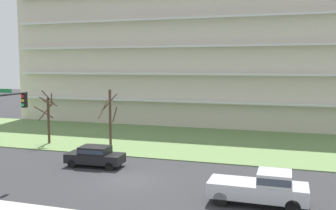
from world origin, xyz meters
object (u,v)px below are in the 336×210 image
object	(u,v)px
tree_left	(110,118)
sedan_black_near_left	(95,155)
pickup_silver_center_left	(262,187)
tree_far_left	(48,116)

from	to	relation	value
tree_left	sedan_black_near_left	world-z (taller)	tree_left
sedan_black_near_left	pickup_silver_center_left	distance (m)	13.46
tree_left	sedan_black_near_left	bearing A→B (deg)	-76.33
tree_left	pickup_silver_center_left	world-z (taller)	tree_left
tree_left	sedan_black_near_left	distance (m)	5.90
tree_left	sedan_black_near_left	xyz separation A→B (m)	(1.30, -5.36, -2.10)
sedan_black_near_left	pickup_silver_center_left	world-z (taller)	pickup_silver_center_left
tree_far_left	sedan_black_near_left	size ratio (longest dim) A/B	1.20
tree_far_left	tree_left	xyz separation A→B (m)	(6.99, -0.70, 0.17)
sedan_black_near_left	pickup_silver_center_left	size ratio (longest dim) A/B	0.82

